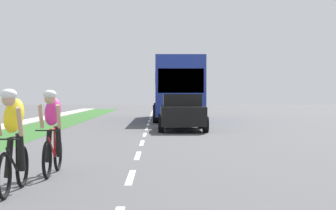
{
  "coord_description": "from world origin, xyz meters",
  "views": [
    {
      "loc": [
        0.49,
        -1.59,
        1.49
      ],
      "look_at": [
        0.94,
        22.78,
        1.03
      ],
      "focal_mm": 58.36,
      "sensor_mm": 36.0,
      "label": 1
    }
  ],
  "objects": [
    {
      "name": "ground_plane",
      "position": [
        0.0,
        20.0,
        0.0
      ],
      "size": [
        120.0,
        120.0,
        0.0
      ],
      "primitive_type": "plane",
      "color": "#4C4C4F"
    },
    {
      "name": "bus_blue",
      "position": [
        1.62,
        30.85,
        1.98
      ],
      "size": [
        2.78,
        11.6,
        3.48
      ],
      "color": "#23389E",
      "rests_on": "ground_plane"
    },
    {
      "name": "cyclist_lead",
      "position": [
        -1.69,
        6.67,
        0.81
      ],
      "size": [
        0.42,
        1.72,
        1.58
      ],
      "color": "black",
      "rests_on": "ground_plane"
    },
    {
      "name": "cyclist_trailing",
      "position": [
        -1.47,
        8.57,
        0.81
      ],
      "size": [
        0.42,
        1.72,
        1.58
      ],
      "color": "black",
      "rests_on": "ground_plane"
    },
    {
      "name": "sedan_black",
      "position": [
        1.5,
        21.26,
        0.77
      ],
      "size": [
        1.98,
        4.3,
        1.52
      ],
      "color": "black",
      "rests_on": "ground_plane"
    },
    {
      "name": "grass_verge",
      "position": [
        -4.8,
        20.0,
        0.0
      ],
      "size": [
        2.4,
        70.0,
        0.01
      ],
      "primitive_type": "cube",
      "color": "#2D6026",
      "rests_on": "ground_plane"
    },
    {
      "name": "lane_markings_center",
      "position": [
        0.0,
        24.0,
        0.0
      ],
      "size": [
        0.12,
        54.3,
        0.01
      ],
      "color": "white",
      "rests_on": "ground_plane"
    }
  ]
}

